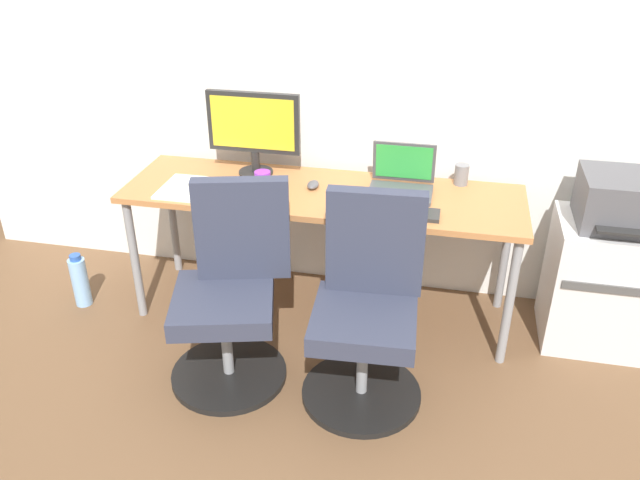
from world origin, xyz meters
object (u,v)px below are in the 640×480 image
at_px(office_chair_left, 231,295).
at_px(side_cabinet, 602,283).
at_px(printer, 623,201).
at_px(coffee_mug, 263,180).
at_px(office_chair_right, 367,311).
at_px(water_bottle_on_floor, 80,281).
at_px(desktop_monitor, 254,128).
at_px(open_laptop, 402,180).

distance_m(office_chair_left, side_cabinet, 1.81).
height_order(printer, coffee_mug, printer).
xyz_separation_m(side_cabinet, printer, (0.00, -0.00, 0.45)).
bearing_deg(printer, side_cabinet, 90.00).
bearing_deg(office_chair_right, water_bottle_on_floor, 167.95).
xyz_separation_m(office_chair_left, printer, (1.69, 0.62, 0.35)).
relative_size(office_chair_right, water_bottle_on_floor, 3.03).
relative_size(side_cabinet, water_bottle_on_floor, 2.11).
relative_size(printer, coffee_mug, 4.35).
bearing_deg(office_chair_right, side_cabinet, 29.80).
distance_m(office_chair_left, desktop_monitor, 0.90).
distance_m(open_laptop, coffee_mug, 0.69).
distance_m(office_chair_left, coffee_mug, 0.63).
bearing_deg(office_chair_right, office_chair_left, -179.82).
bearing_deg(office_chair_right, printer, 29.76).
height_order(printer, water_bottle_on_floor, printer).
relative_size(office_chair_right, side_cabinet, 1.44).
distance_m(side_cabinet, water_bottle_on_floor, 2.72).
distance_m(water_bottle_on_floor, desktop_monitor, 1.28).
distance_m(office_chair_right, printer, 1.29).
height_order(office_chair_right, open_laptop, office_chair_right).
bearing_deg(office_chair_left, water_bottle_on_floor, 160.89).
xyz_separation_m(office_chair_left, desktop_monitor, (-0.09, 0.71, 0.54)).
height_order(office_chair_left, open_laptop, office_chair_left).
relative_size(printer, desktop_monitor, 0.83).
bearing_deg(desktop_monitor, side_cabinet, -3.09).
bearing_deg(office_chair_right, open_laptop, 84.58).
bearing_deg(office_chair_right, coffee_mug, 139.14).
bearing_deg(office_chair_right, desktop_monitor, 134.73).
height_order(water_bottle_on_floor, coffee_mug, coffee_mug).
relative_size(office_chair_left, side_cabinet, 1.44).
relative_size(office_chair_right, desktop_monitor, 1.96).
xyz_separation_m(water_bottle_on_floor, open_laptop, (1.68, 0.31, 0.62)).
relative_size(office_chair_left, water_bottle_on_floor, 3.03).
distance_m(water_bottle_on_floor, open_laptop, 1.82).
bearing_deg(coffee_mug, side_cabinet, 2.94).
height_order(side_cabinet, printer, printer).
bearing_deg(water_bottle_on_floor, open_laptop, 10.40).
relative_size(water_bottle_on_floor, coffee_mug, 3.37).
bearing_deg(coffee_mug, open_laptop, 10.52).
relative_size(office_chair_left, printer, 2.35).
xyz_separation_m(printer, open_laptop, (-1.01, 0.04, -0.01)).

